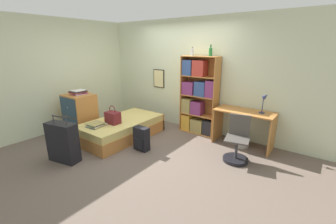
# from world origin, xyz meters

# --- Properties ---
(ground_plane) EXTENTS (14.00, 14.00, 0.00)m
(ground_plane) POSITION_xyz_m (0.00, 0.00, 0.00)
(ground_plane) COLOR #66564C
(wall_back) EXTENTS (10.00, 0.09, 2.60)m
(wall_back) POSITION_xyz_m (-0.00, 1.49, 1.30)
(wall_back) COLOR beige
(wall_back) RESTS_ON ground_plane
(wall_left) EXTENTS (0.06, 10.00, 2.60)m
(wall_left) POSITION_xyz_m (-2.31, 0.00, 1.30)
(wall_left) COLOR beige
(wall_left) RESTS_ON ground_plane
(bed) EXTENTS (1.01, 1.83, 0.40)m
(bed) POSITION_xyz_m (-0.73, 0.02, 0.20)
(bed) COLOR #B77538
(bed) RESTS_ON ground_plane
(handbag) EXTENTS (0.30, 0.21, 0.39)m
(handbag) POSITION_xyz_m (-0.69, -0.24, 0.53)
(handbag) COLOR maroon
(handbag) RESTS_ON bed
(book_stack_on_bed) EXTENTS (0.33, 0.37, 0.07)m
(book_stack_on_bed) POSITION_xyz_m (-0.83, -0.57, 0.44)
(book_stack_on_bed) COLOR #334C84
(book_stack_on_bed) RESTS_ON bed
(suitcase) EXTENTS (0.60, 0.35, 0.84)m
(suitcase) POSITION_xyz_m (-0.73, -1.35, 0.35)
(suitcase) COLOR black
(suitcase) RESTS_ON ground_plane
(dresser) EXTENTS (0.64, 0.57, 0.92)m
(dresser) POSITION_xyz_m (-1.67, -0.39, 0.46)
(dresser) COLOR #B77538
(dresser) RESTS_ON ground_plane
(magazine_pile_on_dresser) EXTENTS (0.29, 0.36, 0.09)m
(magazine_pile_on_dresser) POSITION_xyz_m (-1.68, -0.36, 0.97)
(magazine_pile_on_dresser) COLOR beige
(magazine_pile_on_dresser) RESTS_ON dresser
(bookcase) EXTENTS (0.85, 0.32, 1.77)m
(bookcase) POSITION_xyz_m (0.46, 1.28, 0.82)
(bookcase) COLOR #B77538
(bookcase) RESTS_ON ground_plane
(bottle_green) EXTENTS (0.07, 0.07, 0.19)m
(bottle_green) POSITION_xyz_m (0.30, 1.26, 1.84)
(bottle_green) COLOR #B7BCC1
(bottle_green) RESTS_ON bookcase
(bottle_brown) EXTENTS (0.07, 0.07, 0.24)m
(bottle_brown) POSITION_xyz_m (0.71, 1.33, 1.86)
(bottle_brown) COLOR #1E6B2D
(bottle_brown) RESTS_ON bookcase
(desk) EXTENTS (1.15, 0.53, 0.74)m
(desk) POSITION_xyz_m (1.59, 1.18, 0.51)
(desk) COLOR #B77538
(desk) RESTS_ON ground_plane
(desk_lamp) EXTENTS (0.15, 0.11, 0.40)m
(desk_lamp) POSITION_xyz_m (1.92, 1.23, 1.01)
(desk_lamp) COLOR navy
(desk_lamp) RESTS_ON desk
(desk_chair) EXTENTS (0.47, 0.48, 0.82)m
(desk_chair) POSITION_xyz_m (1.72, 0.50, 0.26)
(desk_chair) COLOR black
(desk_chair) RESTS_ON ground_plane
(backpack) EXTENTS (0.31, 0.19, 0.47)m
(backpack) POSITION_xyz_m (0.07, -0.21, 0.23)
(backpack) COLOR black
(backpack) RESTS_ON ground_plane
(waste_bin) EXTENTS (0.26, 0.26, 0.25)m
(waste_bin) POSITION_xyz_m (1.62, 1.12, 0.13)
(waste_bin) COLOR #B7B2A8
(waste_bin) RESTS_ON ground_plane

